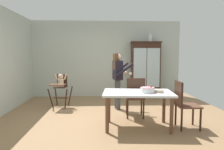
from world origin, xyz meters
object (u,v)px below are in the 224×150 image
(adult_person, at_px, (118,74))
(dining_chair_right_end, at_px, (183,101))
(high_chair_with_toddler, at_px, (61,84))
(dining_table, at_px, (138,97))
(serving_bowl, at_px, (159,91))
(china_cabinet, at_px, (145,69))
(dining_chair_far_side, at_px, (135,95))
(ceramic_vase, at_px, (150,38))
(birthday_cake, at_px, (147,90))

(adult_person, bearing_deg, dining_chair_right_end, -154.93)
(high_chair_with_toddler, distance_m, dining_table, 2.68)
(dining_chair_right_end, bearing_deg, serving_bowl, 92.39)
(china_cabinet, distance_m, dining_chair_far_side, 2.63)
(dining_table, xyz_separation_m, dining_chair_right_end, (0.91, -0.08, -0.08))
(adult_person, xyz_separation_m, serving_bowl, (0.71, -1.58, -0.20))
(china_cabinet, bearing_deg, dining_chair_far_side, -106.68)
(adult_person, height_order, dining_chair_far_side, adult_person)
(ceramic_vase, xyz_separation_m, birthday_cake, (-0.77, -3.23, -1.28))
(high_chair_with_toddler, xyz_separation_m, dining_chair_far_side, (1.98, -1.22, -0.10))
(dining_chair_far_side, bearing_deg, dining_table, 88.46)
(high_chair_with_toddler, height_order, dining_chair_far_side, dining_chair_far_side)
(china_cabinet, xyz_separation_m, serving_bowl, (-0.38, -3.21, -0.22))
(dining_chair_right_end, bearing_deg, high_chair_with_toddler, 57.63)
(china_cabinet, relative_size, dining_chair_far_side, 2.04)
(high_chair_with_toddler, relative_size, adult_person, 0.62)
(ceramic_vase, distance_m, dining_table, 3.57)
(china_cabinet, bearing_deg, high_chair_with_toddler, -155.09)
(ceramic_vase, xyz_separation_m, serving_bowl, (-0.54, -3.21, -1.31))
(dining_chair_far_side, relative_size, dining_chair_right_end, 1.00)
(serving_bowl, xyz_separation_m, dining_chair_far_side, (-0.36, 0.72, -0.21))
(dining_table, bearing_deg, adult_person, 101.17)
(china_cabinet, height_order, high_chair_with_toddler, china_cabinet)
(dining_table, height_order, dining_chair_right_end, dining_chair_right_end)
(high_chair_with_toddler, bearing_deg, dining_chair_right_end, -27.22)
(high_chair_with_toddler, distance_m, serving_bowl, 3.04)
(ceramic_vase, xyz_separation_m, dining_chair_right_end, (-0.04, -3.21, -1.52))
(ceramic_vase, xyz_separation_m, dining_table, (-0.95, -3.13, -1.44))
(china_cabinet, bearing_deg, ceramic_vase, 1.39)
(dining_chair_far_side, bearing_deg, china_cabinet, -103.47)
(ceramic_vase, distance_m, adult_person, 2.33)
(ceramic_vase, xyz_separation_m, dining_chair_far_side, (-0.90, -2.49, -1.52))
(high_chair_with_toddler, xyz_separation_m, adult_person, (1.63, -0.36, 0.31))
(adult_person, relative_size, dining_chair_far_side, 1.59)
(china_cabinet, relative_size, dining_chair_right_end, 2.04)
(serving_bowl, relative_size, dining_chair_right_end, 0.19)
(serving_bowl, distance_m, dining_chair_right_end, 0.54)
(birthday_cake, bearing_deg, adult_person, 106.38)
(dining_chair_right_end, bearing_deg, ceramic_vase, 1.29)
(dining_chair_far_side, height_order, dining_chair_right_end, same)
(serving_bowl, bearing_deg, china_cabinet, 83.16)
(ceramic_vase, relative_size, high_chair_with_toddler, 0.28)
(china_cabinet, xyz_separation_m, high_chair_with_toddler, (-2.72, -1.26, -0.33))
(ceramic_vase, height_order, high_chair_with_toddler, ceramic_vase)
(dining_table, xyz_separation_m, serving_bowl, (0.41, -0.08, 0.13))
(dining_table, relative_size, dining_chair_right_end, 1.52)
(ceramic_vase, bearing_deg, dining_chair_far_side, -109.81)
(china_cabinet, xyz_separation_m, adult_person, (-1.09, -1.62, -0.02))
(china_cabinet, bearing_deg, adult_person, -123.97)
(china_cabinet, relative_size, birthday_cake, 6.99)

